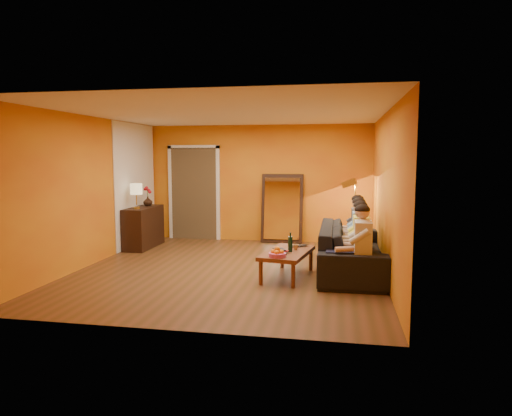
% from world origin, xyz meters
% --- Properties ---
extents(room_shell, '(5.00, 5.50, 2.60)m').
position_xyz_m(room_shell, '(0.00, 0.37, 1.30)').
color(room_shell, brown).
rests_on(room_shell, ground).
extents(white_accent, '(0.02, 1.90, 2.58)m').
position_xyz_m(white_accent, '(-2.48, 1.75, 1.30)').
color(white_accent, white).
rests_on(white_accent, wall_left).
extents(doorway_recess, '(1.06, 0.30, 2.10)m').
position_xyz_m(doorway_recess, '(-1.50, 2.83, 1.05)').
color(doorway_recess, '#3F2D19').
rests_on(doorway_recess, floor).
extents(door_jamb_left, '(0.08, 0.06, 2.20)m').
position_xyz_m(door_jamb_left, '(-2.07, 2.71, 1.05)').
color(door_jamb_left, white).
rests_on(door_jamb_left, wall_back).
extents(door_jamb_right, '(0.08, 0.06, 2.20)m').
position_xyz_m(door_jamb_right, '(-0.93, 2.71, 1.05)').
color(door_jamb_right, white).
rests_on(door_jamb_right, wall_back).
extents(door_header, '(1.22, 0.06, 0.08)m').
position_xyz_m(door_header, '(-1.50, 2.71, 2.12)').
color(door_header, white).
rests_on(door_header, wall_back).
extents(mirror_frame, '(0.92, 0.27, 1.51)m').
position_xyz_m(mirror_frame, '(0.55, 2.63, 0.76)').
color(mirror_frame, black).
rests_on(mirror_frame, floor).
extents(mirror_glass, '(0.78, 0.21, 1.35)m').
position_xyz_m(mirror_glass, '(0.55, 2.59, 0.76)').
color(mirror_glass, white).
rests_on(mirror_glass, mirror_frame).
extents(sideboard, '(0.44, 1.18, 0.85)m').
position_xyz_m(sideboard, '(-2.24, 1.55, 0.42)').
color(sideboard, black).
rests_on(sideboard, floor).
extents(table_lamp, '(0.24, 0.24, 0.51)m').
position_xyz_m(table_lamp, '(-2.24, 1.25, 1.10)').
color(table_lamp, beige).
rests_on(table_lamp, sideboard).
extents(sofa, '(2.61, 1.02, 0.76)m').
position_xyz_m(sofa, '(2.00, 0.27, 0.38)').
color(sofa, black).
rests_on(sofa, floor).
extents(coffee_table, '(0.82, 1.31, 0.42)m').
position_xyz_m(coffee_table, '(1.00, -0.30, 0.21)').
color(coffee_table, brown).
rests_on(coffee_table, floor).
extents(floor_lamp, '(0.33, 0.27, 1.44)m').
position_xyz_m(floor_lamp, '(2.10, 1.82, 0.72)').
color(floor_lamp, gold).
rests_on(floor_lamp, floor).
extents(dog, '(0.57, 0.68, 0.68)m').
position_xyz_m(dog, '(1.97, 0.05, 0.34)').
color(dog, '#A36E49').
rests_on(dog, floor).
extents(person_far_left, '(0.70, 0.44, 1.22)m').
position_xyz_m(person_far_left, '(2.13, -0.73, 0.61)').
color(person_far_left, beige).
rests_on(person_far_left, sofa).
extents(person_mid_left, '(0.70, 0.44, 1.22)m').
position_xyz_m(person_mid_left, '(2.13, -0.18, 0.61)').
color(person_mid_left, '#EDE94F').
rests_on(person_mid_left, sofa).
extents(person_mid_right, '(0.70, 0.44, 1.22)m').
position_xyz_m(person_mid_right, '(2.13, 0.37, 0.61)').
color(person_mid_right, '#7FA3C4').
rests_on(person_mid_right, sofa).
extents(person_far_right, '(0.70, 0.44, 1.22)m').
position_xyz_m(person_far_right, '(2.13, 0.92, 0.61)').
color(person_far_right, '#2E2F33').
rests_on(person_far_right, sofa).
extents(fruit_bowl, '(0.26, 0.26, 0.16)m').
position_xyz_m(fruit_bowl, '(0.90, -0.75, 0.50)').
color(fruit_bowl, '#CD4884').
rests_on(fruit_bowl, coffee_table).
extents(wine_bottle, '(0.07, 0.07, 0.31)m').
position_xyz_m(wine_bottle, '(1.05, -0.35, 0.58)').
color(wine_bottle, black).
rests_on(wine_bottle, coffee_table).
extents(tumbler, '(0.09, 0.09, 0.08)m').
position_xyz_m(tumbler, '(1.12, -0.18, 0.46)').
color(tumbler, '#B27F3F').
rests_on(tumbler, coffee_table).
extents(laptop, '(0.36, 0.34, 0.02)m').
position_xyz_m(laptop, '(1.18, 0.05, 0.43)').
color(laptop, black).
rests_on(laptop, coffee_table).
extents(book_lower, '(0.22, 0.28, 0.02)m').
position_xyz_m(book_lower, '(0.82, -0.50, 0.43)').
color(book_lower, black).
rests_on(book_lower, coffee_table).
extents(book_mid, '(0.27, 0.30, 0.02)m').
position_xyz_m(book_mid, '(0.83, -0.49, 0.45)').
color(book_mid, '#B21421').
rests_on(book_mid, book_lower).
extents(book_upper, '(0.23, 0.26, 0.02)m').
position_xyz_m(book_upper, '(0.82, -0.51, 0.47)').
color(book_upper, black).
rests_on(book_upper, book_mid).
extents(vase, '(0.19, 0.19, 0.20)m').
position_xyz_m(vase, '(-2.24, 1.80, 0.95)').
color(vase, black).
rests_on(vase, sideboard).
extents(flowers, '(0.17, 0.17, 0.42)m').
position_xyz_m(flowers, '(-2.24, 1.80, 1.18)').
color(flowers, '#B21421').
rests_on(flowers, vase).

